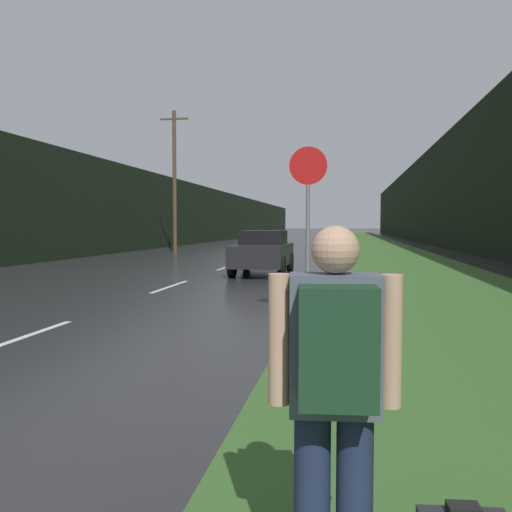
% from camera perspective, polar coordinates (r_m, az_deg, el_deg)
% --- Properties ---
extents(grass_verge, '(6.00, 240.00, 0.02)m').
position_cam_1_polar(grass_verge, '(40.68, 12.48, 0.82)').
color(grass_verge, '#386028').
rests_on(grass_verge, ground_plane).
extents(lane_stripe_b, '(0.12, 3.00, 0.01)m').
position_cam_1_polar(lane_stripe_b, '(8.81, -23.82, -8.02)').
color(lane_stripe_b, silver).
rests_on(lane_stripe_b, ground_plane).
extents(lane_stripe_c, '(0.12, 3.00, 0.01)m').
position_cam_1_polar(lane_stripe_c, '(15.08, -9.01, -3.18)').
color(lane_stripe_c, silver).
rests_on(lane_stripe_c, ground_plane).
extents(lane_stripe_d, '(0.12, 3.00, 0.01)m').
position_cam_1_polar(lane_stripe_d, '(21.80, -3.14, -1.17)').
color(lane_stripe_d, silver).
rests_on(lane_stripe_d, ground_plane).
extents(treeline_far_side, '(2.00, 140.00, 5.46)m').
position_cam_1_polar(treeline_far_side, '(52.68, -6.59, 4.37)').
color(treeline_far_side, black).
rests_on(treeline_far_side, ground_plane).
extents(treeline_near_side, '(2.00, 140.00, 8.47)m').
position_cam_1_polar(treeline_near_side, '(51.30, 18.72, 5.93)').
color(treeline_near_side, black).
rests_on(treeline_near_side, ground_plane).
extents(utility_pole_far, '(1.80, 0.24, 8.74)m').
position_cam_1_polar(utility_pole_far, '(34.26, -8.57, 7.93)').
color(utility_pole_far, '#4C3823').
rests_on(utility_pole_far, ground_plane).
extents(stop_sign, '(0.65, 0.07, 3.02)m').
position_cam_1_polar(stop_sign, '(9.31, 5.48, 4.07)').
color(stop_sign, slate).
rests_on(stop_sign, ground_plane).
extents(hitchhiker_with_backpack, '(0.58, 0.43, 1.68)m').
position_cam_1_polar(hitchhiker_with_backpack, '(2.44, 8.28, -13.79)').
color(hitchhiker_with_backpack, '#1E2847').
rests_on(hitchhiker_with_backpack, ground_plane).
extents(car_passing_near, '(1.83, 4.04, 1.50)m').
position_cam_1_polar(car_passing_near, '(18.62, 0.74, 0.44)').
color(car_passing_near, black).
rests_on(car_passing_near, ground_plane).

